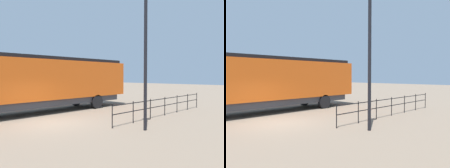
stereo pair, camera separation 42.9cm
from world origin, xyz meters
TOP-DOWN VIEW (x-y plane):
  - ground_plane at (0.00, 0.00)m, footprint 120.00×120.00m
  - locomotive at (-3.95, 0.53)m, footprint 3.00×17.55m
  - lamp_post at (4.52, 2.19)m, footprint 0.50×0.50m
  - platform_fence at (3.09, 6.49)m, footprint 0.05×10.27m

SIDE VIEW (x-z plane):
  - ground_plane at x=0.00m, z-range 0.00..0.00m
  - platform_fence at x=3.09m, z-range 0.17..1.40m
  - locomotive at x=-3.95m, z-range 0.26..4.23m
  - lamp_post at x=4.52m, z-range 1.29..8.43m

